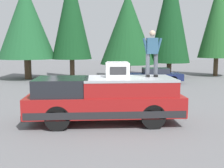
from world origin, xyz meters
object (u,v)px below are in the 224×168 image
object	(u,v)px
person_on_truck_bed	(152,52)
parked_car_navy	(154,76)
pickup_truck	(105,99)
compressor_unit	(117,70)

from	to	relation	value
person_on_truck_bed	parked_car_navy	distance (m)	10.91
parked_car_navy	pickup_truck	bearing A→B (deg)	158.42
pickup_truck	compressor_unit	world-z (taller)	compressor_unit
pickup_truck	parked_car_navy	xyz separation A→B (m)	(10.63, -4.20, -0.29)
pickup_truck	compressor_unit	size ratio (longest dim) A/B	6.60
person_on_truck_bed	parked_car_navy	xyz separation A→B (m)	(10.44, -2.47, -1.97)
pickup_truck	person_on_truck_bed	size ratio (longest dim) A/B	3.28
person_on_truck_bed	parked_car_navy	size ratio (longest dim) A/B	0.41
parked_car_navy	person_on_truck_bed	bearing A→B (deg)	166.71
compressor_unit	parked_car_navy	distance (m)	11.21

